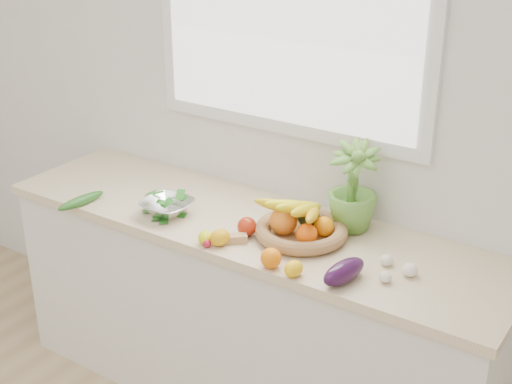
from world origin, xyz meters
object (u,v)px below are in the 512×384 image
Objects in this scene: apple at (247,227)px; colander_with_spinach at (167,203)px; cucumber at (81,201)px; potted_herb at (353,186)px; fruit_basket at (301,225)px; eggplant at (344,272)px.

apple is 0.37× the size of colander_with_spinach.
cucumber is at bearing -160.49° from colander_with_spinach.
potted_herb is 0.79× the size of fruit_basket.
colander_with_spinach is (-0.57, -0.14, 0.00)m from fruit_basket.
potted_herb reaches higher than cucumber.
fruit_basket is 0.58m from colander_with_spinach.
potted_herb reaches higher than fruit_basket.
potted_herb is 0.26m from fruit_basket.
eggplant is (0.48, -0.10, 0.00)m from apple.
eggplant reaches higher than apple.
eggplant is at bearing -11.86° from apple.
colander_with_spinach is at bearing -174.96° from apple.
eggplant is 0.85× the size of cucumber.
eggplant is 0.44× the size of fruit_basket.
potted_herb is at bearing 22.54° from cucumber.
colander_with_spinach is at bearing 19.51° from cucumber.
apple is 0.38× the size of eggplant.
colander_with_spinach is (-0.86, 0.07, 0.02)m from eggplant.
colander_with_spinach is at bearing 175.52° from eggplant.
eggplant is 0.36m from fruit_basket.
colander_with_spinach reaches higher than apple.
eggplant is at bearing -66.32° from potted_herb.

